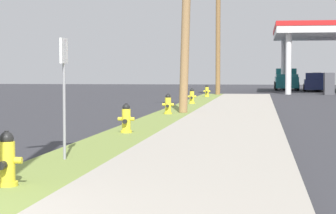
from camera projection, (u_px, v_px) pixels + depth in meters
The scene contains 9 objects.
fire_hydrant_nearest at pixel (7, 162), 8.75m from camera, with size 0.42×0.38×0.74m.
fire_hydrant_second at pixel (126, 120), 16.41m from camera, with size 0.42×0.38×0.74m.
fire_hydrant_third at pixel (168, 105), 23.71m from camera, with size 0.42×0.37×0.74m.
fire_hydrant_fourth at pixel (192, 97), 31.48m from camera, with size 0.42×0.37×0.74m.
fire_hydrant_fifth at pixel (207, 92), 40.14m from camera, with size 0.42×0.38×0.74m.
utility_pole_background at pixel (218, 34), 44.01m from camera, with size 0.33×1.40×8.06m.
street_sign_post at pixel (64, 73), 11.34m from camera, with size 0.05×0.36×2.12m.
car_navy_by_near_pump at pixel (315, 83), 56.10m from camera, with size 2.15×4.59×1.57m.
truck_teal_at_forecourt at pixel (286, 80), 59.79m from camera, with size 2.13×5.40×1.97m.
Camera 1 is at (4.01, -5.89, 1.65)m, focal length 69.67 mm.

